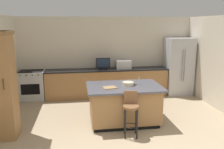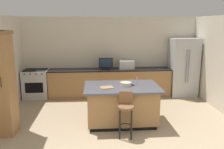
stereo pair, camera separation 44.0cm
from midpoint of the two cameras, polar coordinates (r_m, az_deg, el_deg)
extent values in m
cube|color=beige|center=(7.98, -2.89, 4.55)|extent=(6.30, 0.12, 2.60)
cube|color=#9E7042|center=(7.77, -2.81, -2.14)|extent=(3.98, 0.60, 0.88)
cube|color=black|center=(7.67, -2.85, 1.18)|extent=(4.00, 0.62, 0.04)
cube|color=black|center=(5.86, 0.68, -11.18)|extent=(1.53, 0.93, 0.09)
cube|color=#9E7042|center=(5.69, 0.70, -7.09)|extent=(1.61, 1.01, 0.80)
cube|color=#4C4C56|center=(5.57, 0.71, -3.01)|extent=(1.77, 1.17, 0.04)
cube|color=#B7BABF|center=(8.21, 14.42, 1.96)|extent=(0.87, 0.71, 1.91)
cylinder|color=gray|center=(7.83, 15.27, 2.13)|extent=(0.02, 0.02, 1.05)
cylinder|color=gray|center=(7.86, 15.80, 2.14)|extent=(0.02, 0.02, 1.05)
cube|color=#B7BABF|center=(7.91, -20.45, -2.52)|extent=(0.79, 0.60, 0.92)
cube|color=black|center=(7.64, -20.87, -3.43)|extent=(0.56, 0.01, 0.33)
cube|color=black|center=(7.81, -20.70, 0.80)|extent=(0.71, 0.50, 0.02)
cylinder|color=black|center=(7.59, -23.08, -0.26)|extent=(0.04, 0.03, 0.04)
cylinder|color=black|center=(7.54, -21.80, -0.22)|extent=(0.04, 0.03, 0.04)
cylinder|color=black|center=(7.50, -20.50, -0.18)|extent=(0.04, 0.03, 0.04)
cylinder|color=black|center=(7.47, -19.19, -0.14)|extent=(0.04, 0.03, 0.04)
cylinder|color=#332819|center=(5.08, -27.26, -2.12)|extent=(0.02, 0.02, 0.22)
cube|color=#B7BABF|center=(7.71, 1.17, 2.44)|extent=(0.48, 0.36, 0.28)
cube|color=black|center=(7.60, -3.86, 1.39)|extent=(0.27, 0.16, 0.05)
cube|color=black|center=(7.57, -3.88, 2.80)|extent=(0.45, 0.05, 0.33)
cube|color=#1E2D47|center=(7.54, -3.86, 2.76)|extent=(0.40, 0.01, 0.28)
cylinder|color=#B2B2B7|center=(7.74, -3.00, 2.32)|extent=(0.02, 0.02, 0.24)
cylinder|color=#B2B2B7|center=(5.60, 4.37, -1.56)|extent=(0.02, 0.02, 0.22)
cylinder|color=brown|center=(4.95, 2.08, -7.92)|extent=(0.34, 0.34, 0.05)
cube|color=brown|center=(5.04, 2.01, -5.56)|extent=(0.29, 0.07, 0.28)
cylinder|color=black|center=(4.96, 0.67, -12.18)|extent=(0.03, 0.03, 0.64)
cylinder|color=black|center=(4.97, 3.56, -12.15)|extent=(0.03, 0.03, 0.64)
cylinder|color=black|center=(5.19, 0.61, -11.06)|extent=(0.03, 0.03, 0.64)
cylinder|color=black|center=(5.20, 3.36, -11.03)|extent=(0.03, 0.03, 0.64)
torus|color=black|center=(5.11, 2.04, -12.41)|extent=(0.28, 0.28, 0.02)
cylinder|color=beige|center=(5.58, 1.68, -2.29)|extent=(0.27, 0.27, 0.09)
cube|color=black|center=(5.68, 3.26, -2.46)|extent=(0.12, 0.17, 0.01)
cube|color=#A87F51|center=(5.39, -2.91, -3.22)|extent=(0.33, 0.28, 0.02)
camera|label=1|loc=(0.22, -92.00, -0.44)|focal=37.48mm
camera|label=2|loc=(0.22, 88.00, 0.44)|focal=37.48mm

